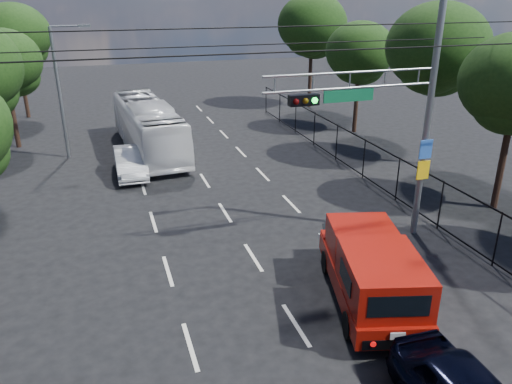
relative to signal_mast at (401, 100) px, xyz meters
name	(u,v)px	position (x,y,z in m)	size (l,w,h in m)	color
lane_markings	(214,195)	(-5.28, 6.01, -5.24)	(6.12, 38.00, 0.01)	beige
signal_mast	(401,100)	(0.00, 0.00, 0.00)	(6.43, 0.39, 9.50)	slate
streetlight_left	(62,86)	(-11.62, 14.01, -1.30)	(2.09, 0.22, 7.08)	slate
utility_wires	(245,41)	(-5.28, 0.84, 1.99)	(22.00, 5.04, 0.74)	black
fence_right	(384,170)	(2.32, 4.18, -4.21)	(0.06, 34.03, 2.00)	black
tree_right_c	(437,54)	(6.53, 7.03, 0.49)	(5.10, 5.10, 8.29)	black
tree_right_d	(360,56)	(6.13, 14.03, -0.39)	(4.32, 4.32, 7.02)	black
tree_right_e	(312,29)	(6.33, 22.03, 0.69)	(5.28, 5.28, 8.58)	black
tree_left_d	(5,66)	(-14.67, 17.03, -0.52)	(4.20, 4.20, 6.83)	black
tree_left_e	(16,39)	(-14.87, 25.03, 0.29)	(4.92, 4.92, 7.99)	black
red_pickup	(371,270)	(-2.81, -3.62, -4.12)	(3.38, 5.96, 2.10)	black
white_bus	(148,127)	(-7.28, 13.75, -3.79)	(2.44, 10.44, 2.91)	white
white_van	(130,162)	(-8.66, 9.99, -4.56)	(1.45, 4.17, 1.37)	silver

